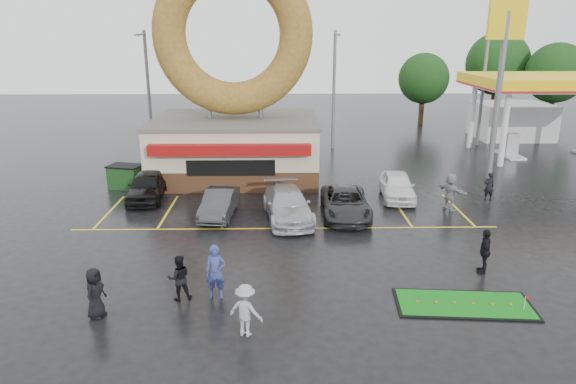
{
  "coord_description": "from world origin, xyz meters",
  "views": [
    {
      "loc": [
        -0.32,
        -19.07,
        8.73
      ],
      "look_at": [
        0.09,
        2.07,
        2.2
      ],
      "focal_mm": 32.0,
      "sensor_mm": 36.0,
      "label": 1
    }
  ],
  "objects_px": {
    "car_white": "(397,186)",
    "shell_sign": "(503,58)",
    "car_silver": "(287,205)",
    "dumpster": "(126,177)",
    "car_grey": "(345,203)",
    "putting_green": "(464,304)",
    "person_cameraman": "(485,251)",
    "donut_shop": "(235,106)",
    "person_blue": "(216,272)",
    "car_black": "(147,186)",
    "gas_station": "(538,101)",
    "streetlight_mid": "(334,87)",
    "car_dgrey": "(219,203)",
    "streetlight_left": "(148,89)",
    "streetlight_right": "(484,86)"
  },
  "relations": [
    {
      "from": "car_white",
      "to": "shell_sign",
      "type": "bearing_deg",
      "value": 36.81
    },
    {
      "from": "car_silver",
      "to": "dumpster",
      "type": "xyz_separation_m",
      "value": [
        -9.43,
        5.53,
        -0.09
      ]
    },
    {
      "from": "car_grey",
      "to": "putting_green",
      "type": "relative_size",
      "value": 1.05
    },
    {
      "from": "shell_sign",
      "to": "person_cameraman",
      "type": "distance_m",
      "value": 15.84
    },
    {
      "from": "donut_shop",
      "to": "person_blue",
      "type": "height_order",
      "value": "donut_shop"
    },
    {
      "from": "car_black",
      "to": "putting_green",
      "type": "xyz_separation_m",
      "value": [
        13.41,
        -11.83,
        -0.73
      ]
    },
    {
      "from": "person_cameraman",
      "to": "gas_station",
      "type": "bearing_deg",
      "value": 167.35
    },
    {
      "from": "donut_shop",
      "to": "gas_station",
      "type": "distance_m",
      "value": 24.35
    },
    {
      "from": "person_cameraman",
      "to": "shell_sign",
      "type": "bearing_deg",
      "value": 174.22
    },
    {
      "from": "streetlight_mid",
      "to": "dumpster",
      "type": "relative_size",
      "value": 5.0
    },
    {
      "from": "car_black",
      "to": "putting_green",
      "type": "relative_size",
      "value": 0.97
    },
    {
      "from": "putting_green",
      "to": "donut_shop",
      "type": "bearing_deg",
      "value": 117.9
    },
    {
      "from": "donut_shop",
      "to": "car_dgrey",
      "type": "height_order",
      "value": "donut_shop"
    },
    {
      "from": "streetlight_left",
      "to": "streetlight_mid",
      "type": "bearing_deg",
      "value": 4.09
    },
    {
      "from": "car_silver",
      "to": "putting_green",
      "type": "relative_size",
      "value": 1.1
    },
    {
      "from": "streetlight_mid",
      "to": "car_grey",
      "type": "xyz_separation_m",
      "value": [
        -0.99,
        -15.86,
        -4.1
      ]
    },
    {
      "from": "donut_shop",
      "to": "shell_sign",
      "type": "height_order",
      "value": "donut_shop"
    },
    {
      "from": "person_cameraman",
      "to": "streetlight_left",
      "type": "bearing_deg",
      "value": -123.91
    },
    {
      "from": "donut_shop",
      "to": "car_silver",
      "type": "distance_m",
      "value": 9.59
    },
    {
      "from": "shell_sign",
      "to": "person_blue",
      "type": "relative_size",
      "value": 5.52
    },
    {
      "from": "dumpster",
      "to": "donut_shop",
      "type": "bearing_deg",
      "value": 37.94
    },
    {
      "from": "car_grey",
      "to": "dumpster",
      "type": "xyz_separation_m",
      "value": [
        -12.32,
        5.18,
        -0.03
      ]
    },
    {
      "from": "streetlight_left",
      "to": "streetlight_right",
      "type": "height_order",
      "value": "same"
    },
    {
      "from": "gas_station",
      "to": "streetlight_mid",
      "type": "distance_m",
      "value": 16.04
    },
    {
      "from": "streetlight_mid",
      "to": "streetlight_left",
      "type": "bearing_deg",
      "value": -175.91
    },
    {
      "from": "shell_sign",
      "to": "car_white",
      "type": "relative_size",
      "value": 2.49
    },
    {
      "from": "streetlight_mid",
      "to": "streetlight_right",
      "type": "height_order",
      "value": "same"
    },
    {
      "from": "gas_station",
      "to": "putting_green",
      "type": "bearing_deg",
      "value": -119.66
    },
    {
      "from": "shell_sign",
      "to": "streetlight_left",
      "type": "height_order",
      "value": "shell_sign"
    },
    {
      "from": "donut_shop",
      "to": "streetlight_left",
      "type": "xyz_separation_m",
      "value": [
        -7.0,
        6.95,
        0.32
      ]
    },
    {
      "from": "donut_shop",
      "to": "person_cameraman",
      "type": "bearing_deg",
      "value": -53.8
    },
    {
      "from": "streetlight_mid",
      "to": "car_grey",
      "type": "relative_size",
      "value": 1.83
    },
    {
      "from": "car_silver",
      "to": "streetlight_mid",
      "type": "bearing_deg",
      "value": 68.74
    },
    {
      "from": "car_dgrey",
      "to": "car_white",
      "type": "relative_size",
      "value": 0.94
    },
    {
      "from": "gas_station",
      "to": "putting_green",
      "type": "height_order",
      "value": "gas_station"
    },
    {
      "from": "car_black",
      "to": "car_grey",
      "type": "relative_size",
      "value": 0.92
    },
    {
      "from": "shell_sign",
      "to": "car_grey",
      "type": "relative_size",
      "value": 2.15
    },
    {
      "from": "gas_station",
      "to": "streetlight_mid",
      "type": "relative_size",
      "value": 1.52
    },
    {
      "from": "streetlight_left",
      "to": "dumpster",
      "type": "height_order",
      "value": "streetlight_left"
    },
    {
      "from": "streetlight_right",
      "to": "car_black",
      "type": "bearing_deg",
      "value": -149.38
    },
    {
      "from": "streetlight_right",
      "to": "putting_green",
      "type": "relative_size",
      "value": 1.92
    },
    {
      "from": "shell_sign",
      "to": "car_dgrey",
      "type": "relative_size",
      "value": 2.64
    },
    {
      "from": "streetlight_left",
      "to": "person_cameraman",
      "type": "xyz_separation_m",
      "value": [
        17.48,
        -21.27,
        -3.91
      ]
    },
    {
      "from": "shell_sign",
      "to": "car_grey",
      "type": "bearing_deg",
      "value": -145.2
    },
    {
      "from": "car_dgrey",
      "to": "putting_green",
      "type": "distance_m",
      "value": 12.86
    },
    {
      "from": "car_dgrey",
      "to": "car_grey",
      "type": "distance_m",
      "value": 6.27
    },
    {
      "from": "person_cameraman",
      "to": "car_black",
      "type": "bearing_deg",
      "value": -105.27
    },
    {
      "from": "car_grey",
      "to": "person_blue",
      "type": "height_order",
      "value": "person_blue"
    },
    {
      "from": "car_white",
      "to": "person_cameraman",
      "type": "distance_m",
      "value": 9.32
    },
    {
      "from": "streetlight_left",
      "to": "person_blue",
      "type": "bearing_deg",
      "value": -71.92
    }
  ]
}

